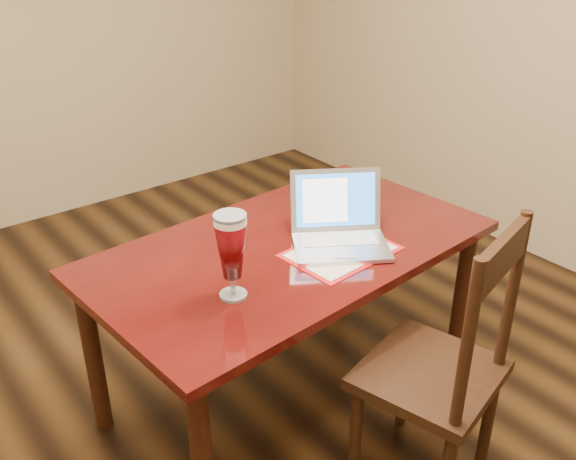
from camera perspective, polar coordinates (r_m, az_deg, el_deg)
ground at (r=2.77m, az=-3.96°, el=-17.26°), size 5.00×5.00×0.00m
dining_table at (r=2.54m, az=0.16°, el=-2.91°), size 1.64×1.00×1.05m
dining_chair at (r=2.31m, az=13.44°, el=-12.03°), size 0.56×0.54×1.08m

